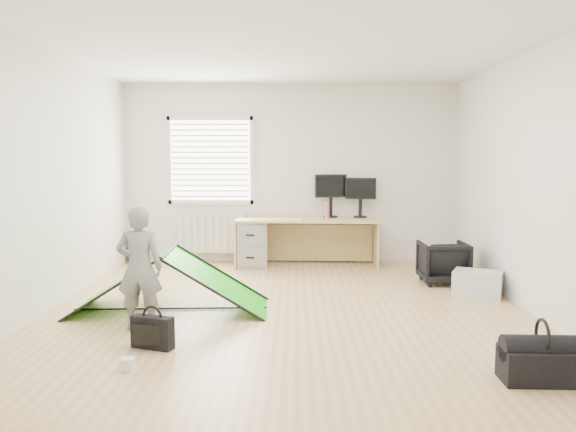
{
  "coord_description": "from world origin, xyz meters",
  "views": [
    {
      "loc": [
        0.08,
        -5.78,
        1.6
      ],
      "look_at": [
        0.0,
        0.4,
        0.95
      ],
      "focal_mm": 35.0,
      "sensor_mm": 36.0,
      "label": 1
    }
  ],
  "objects_px": {
    "thermos": "(327,210)",
    "office_chair": "(443,262)",
    "filing_cabinet": "(252,243)",
    "monitor_left": "(331,202)",
    "duffel_bag": "(541,365)",
    "person": "(139,268)",
    "desk": "(307,243)",
    "laptop_bag": "(153,332)",
    "kite": "(170,281)",
    "monitor_right": "(360,203)",
    "storage_crate": "(478,284)"
  },
  "relations": [
    {
      "from": "filing_cabinet",
      "to": "person",
      "type": "height_order",
      "value": "person"
    },
    {
      "from": "storage_crate",
      "to": "duffel_bag",
      "type": "distance_m",
      "value": 2.5
    },
    {
      "from": "monitor_right",
      "to": "monitor_left",
      "type": "bearing_deg",
      "value": -171.14
    },
    {
      "from": "monitor_right",
      "to": "kite",
      "type": "distance_m",
      "value": 3.52
    },
    {
      "from": "desk",
      "to": "duffel_bag",
      "type": "xyz_separation_m",
      "value": [
        1.58,
        -4.27,
        -0.23
      ]
    },
    {
      "from": "monitor_left",
      "to": "filing_cabinet",
      "type": "bearing_deg",
      "value": 171.08
    },
    {
      "from": "duffel_bag",
      "to": "monitor_right",
      "type": "bearing_deg",
      "value": 101.59
    },
    {
      "from": "thermos",
      "to": "office_chair",
      "type": "height_order",
      "value": "thermos"
    },
    {
      "from": "storage_crate",
      "to": "laptop_bag",
      "type": "height_order",
      "value": "storage_crate"
    },
    {
      "from": "thermos",
      "to": "kite",
      "type": "distance_m",
      "value": 3.08
    },
    {
      "from": "duffel_bag",
      "to": "person",
      "type": "bearing_deg",
      "value": 160.97
    },
    {
      "from": "monitor_left",
      "to": "laptop_bag",
      "type": "bearing_deg",
      "value": -132.21
    },
    {
      "from": "kite",
      "to": "storage_crate",
      "type": "bearing_deg",
      "value": 7.33
    },
    {
      "from": "monitor_left",
      "to": "desk",
      "type": "bearing_deg",
      "value": -165.84
    },
    {
      "from": "desk",
      "to": "office_chair",
      "type": "xyz_separation_m",
      "value": [
        1.71,
        -1.1,
        -0.08
      ]
    },
    {
      "from": "kite",
      "to": "monitor_left",
      "type": "bearing_deg",
      "value": 52.19
    },
    {
      "from": "person",
      "to": "duffel_bag",
      "type": "bearing_deg",
      "value": 156.63
    },
    {
      "from": "filing_cabinet",
      "to": "laptop_bag",
      "type": "distance_m",
      "value": 3.68
    },
    {
      "from": "desk",
      "to": "monitor_left",
      "type": "bearing_deg",
      "value": 34.39
    },
    {
      "from": "office_chair",
      "to": "duffel_bag",
      "type": "distance_m",
      "value": 3.18
    },
    {
      "from": "monitor_left",
      "to": "person",
      "type": "height_order",
      "value": "monitor_left"
    },
    {
      "from": "desk",
      "to": "duffel_bag",
      "type": "bearing_deg",
      "value": -67.31
    },
    {
      "from": "filing_cabinet",
      "to": "laptop_bag",
      "type": "xyz_separation_m",
      "value": [
        -0.56,
        -3.64,
        -0.2
      ]
    },
    {
      "from": "thermos",
      "to": "storage_crate",
      "type": "height_order",
      "value": "thermos"
    },
    {
      "from": "person",
      "to": "duffel_bag",
      "type": "height_order",
      "value": "person"
    },
    {
      "from": "kite",
      "to": "duffel_bag",
      "type": "xyz_separation_m",
      "value": [
        3.06,
        -1.86,
        -0.19
      ]
    },
    {
      "from": "monitor_right",
      "to": "storage_crate",
      "type": "height_order",
      "value": "monitor_right"
    },
    {
      "from": "storage_crate",
      "to": "laptop_bag",
      "type": "distance_m",
      "value": 3.76
    },
    {
      "from": "thermos",
      "to": "office_chair",
      "type": "bearing_deg",
      "value": -39.28
    },
    {
      "from": "thermos",
      "to": "storage_crate",
      "type": "relative_size",
      "value": 0.46
    },
    {
      "from": "desk",
      "to": "person",
      "type": "bearing_deg",
      "value": -115.48
    },
    {
      "from": "desk",
      "to": "monitor_left",
      "type": "height_order",
      "value": "monitor_left"
    },
    {
      "from": "thermos",
      "to": "duffel_bag",
      "type": "relative_size",
      "value": 0.44
    },
    {
      "from": "person",
      "to": "office_chair",
      "type": "bearing_deg",
      "value": -152.14
    },
    {
      "from": "laptop_bag",
      "to": "duffel_bag",
      "type": "xyz_separation_m",
      "value": [
        2.95,
        -0.67,
        -0.02
      ]
    },
    {
      "from": "desk",
      "to": "thermos",
      "type": "bearing_deg",
      "value": 13.73
    },
    {
      "from": "filing_cabinet",
      "to": "monitor_left",
      "type": "xyz_separation_m",
      "value": [
        1.17,
        0.18,
        0.6
      ]
    },
    {
      "from": "duffel_bag",
      "to": "storage_crate",
      "type": "bearing_deg",
      "value": 83.69
    },
    {
      "from": "thermos",
      "to": "kite",
      "type": "bearing_deg",
      "value": -125.73
    },
    {
      "from": "desk",
      "to": "laptop_bag",
      "type": "bearing_deg",
      "value": -108.49
    },
    {
      "from": "person",
      "to": "storage_crate",
      "type": "height_order",
      "value": "person"
    },
    {
      "from": "thermos",
      "to": "person",
      "type": "height_order",
      "value": "person"
    },
    {
      "from": "filing_cabinet",
      "to": "thermos",
      "type": "xyz_separation_m",
      "value": [
        1.11,
        0.02,
        0.49
      ]
    },
    {
      "from": "monitor_left",
      "to": "kite",
      "type": "xyz_separation_m",
      "value": [
        -1.84,
        -2.63,
        -0.62
      ]
    },
    {
      "from": "filing_cabinet",
      "to": "kite",
      "type": "height_order",
      "value": "filing_cabinet"
    },
    {
      "from": "monitor_right",
      "to": "duffel_bag",
      "type": "distance_m",
      "value": 4.61
    },
    {
      "from": "filing_cabinet",
      "to": "thermos",
      "type": "relative_size",
      "value": 2.74
    },
    {
      "from": "filing_cabinet",
      "to": "office_chair",
      "type": "relative_size",
      "value": 1.14
    },
    {
      "from": "filing_cabinet",
      "to": "person",
      "type": "bearing_deg",
      "value": -109.35
    },
    {
      "from": "office_chair",
      "to": "storage_crate",
      "type": "bearing_deg",
      "value": 106.77
    }
  ]
}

